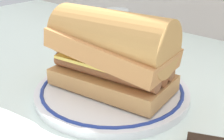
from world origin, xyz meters
TOP-DOWN VIEW (x-y plane):
  - ground_plane at (0.00, 0.00)m, footprint 1.50×1.50m
  - plate at (0.02, 0.01)m, footprint 0.25×0.25m
  - sausage_sandwich at (0.02, 0.01)m, footprint 0.21×0.13m
  - drinking_glass at (-0.13, 0.18)m, footprint 0.06×0.06m

SIDE VIEW (x-z plane):
  - ground_plane at x=0.00m, z-range 0.00..0.00m
  - plate at x=0.02m, z-range 0.00..0.02m
  - drinking_glass at x=-0.13m, z-range -0.01..0.08m
  - sausage_sandwich at x=0.02m, z-range 0.01..0.14m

